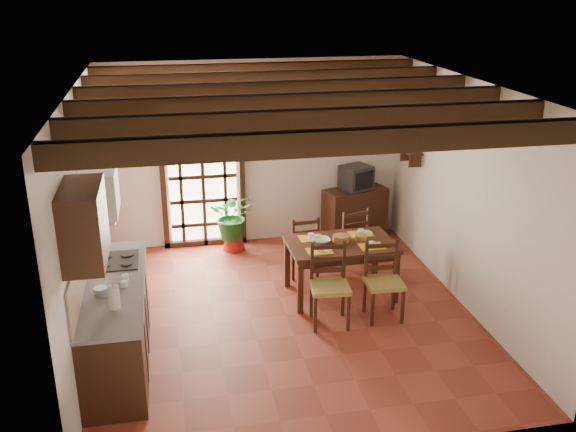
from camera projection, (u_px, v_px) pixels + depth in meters
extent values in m
plane|color=maroon|center=(286.00, 315.00, 7.87)|extent=(5.00, 5.00, 0.00)
cube|color=silver|center=(255.00, 153.00, 9.68)|extent=(4.50, 0.02, 2.80)
cube|color=silver|center=(346.00, 313.00, 5.09)|extent=(4.50, 0.02, 2.80)
cube|color=silver|center=(84.00, 222.00, 6.98)|extent=(0.02, 5.00, 2.80)
cube|color=silver|center=(468.00, 196.00, 7.79)|extent=(0.02, 5.00, 2.80)
cube|color=white|center=(286.00, 86.00, 6.89)|extent=(4.50, 5.00, 0.02)
cube|color=black|center=(337.00, 142.00, 5.00)|extent=(4.50, 0.14, 0.20)
cube|color=black|center=(313.00, 120.00, 5.77)|extent=(4.50, 0.14, 0.20)
cube|color=black|center=(294.00, 103.00, 6.55)|extent=(4.50, 0.14, 0.20)
cube|color=black|center=(279.00, 90.00, 7.32)|extent=(4.50, 0.14, 0.20)
cube|color=black|center=(267.00, 79.00, 8.09)|extent=(4.50, 0.14, 0.20)
cube|color=black|center=(257.00, 70.00, 8.86)|extent=(4.50, 0.14, 0.20)
cube|color=white|center=(202.00, 176.00, 9.63)|extent=(1.01, 0.02, 2.11)
cube|color=black|center=(199.00, 100.00, 9.19)|extent=(1.26, 0.10, 0.08)
cube|color=black|center=(163.00, 179.00, 9.48)|extent=(0.08, 0.10, 2.28)
cube|color=black|center=(242.00, 174.00, 9.69)|extent=(0.08, 0.10, 2.28)
cube|color=black|center=(203.00, 177.00, 9.57)|extent=(1.01, 0.03, 2.02)
cube|color=black|center=(117.00, 324.00, 6.81)|extent=(0.60, 2.20, 0.88)
cube|color=slate|center=(113.00, 285.00, 6.65)|extent=(0.64, 2.25, 0.04)
cube|color=tan|center=(82.00, 267.00, 6.52)|extent=(0.02, 2.20, 0.50)
cube|color=black|center=(84.00, 224.00, 5.66)|extent=(0.35, 0.80, 0.70)
cube|color=white|center=(99.00, 191.00, 6.84)|extent=(0.38, 0.60, 0.50)
cube|color=silver|center=(101.00, 215.00, 6.94)|extent=(0.32, 0.55, 0.04)
cube|color=black|center=(116.00, 261.00, 7.15)|extent=(0.50, 0.55, 0.02)
cylinder|color=white|center=(114.00, 298.00, 6.11)|extent=(0.11, 0.11, 0.24)
cylinder|color=silver|center=(101.00, 292.00, 6.39)|extent=(0.14, 0.14, 0.10)
cube|color=#3B1E13|center=(341.00, 244.00, 8.16)|extent=(1.37, 0.90, 0.05)
cube|color=#3B1E13|center=(341.00, 249.00, 8.18)|extent=(1.23, 0.81, 0.10)
cube|color=#3B1E13|center=(375.00, 254.00, 8.76)|extent=(0.07, 0.07, 0.69)
cube|color=#3B1E13|center=(287.00, 263.00, 8.51)|extent=(0.07, 0.07, 0.69)
cube|color=#3B1E13|center=(396.00, 278.00, 8.07)|extent=(0.07, 0.07, 0.69)
cube|color=#3B1E13|center=(300.00, 288.00, 7.82)|extent=(0.07, 0.07, 0.69)
cube|color=#9F8E44|center=(330.00, 287.00, 7.52)|extent=(0.49, 0.47, 0.05)
cube|color=black|center=(328.00, 261.00, 7.61)|extent=(0.45, 0.08, 0.50)
cube|color=black|center=(329.00, 305.00, 7.61)|extent=(0.47, 0.45, 0.48)
cube|color=#9F8E44|center=(384.00, 283.00, 7.67)|extent=(0.45, 0.43, 0.05)
cube|color=black|center=(381.00, 259.00, 7.75)|extent=(0.43, 0.05, 0.47)
cube|color=black|center=(383.00, 300.00, 7.75)|extent=(0.43, 0.41, 0.46)
cube|color=#9F8E44|center=(302.00, 245.00, 8.83)|extent=(0.44, 0.42, 0.05)
cube|color=black|center=(306.00, 234.00, 8.60)|extent=(0.41, 0.07, 0.45)
cube|color=black|center=(302.00, 259.00, 8.91)|extent=(0.42, 0.40, 0.44)
cube|color=#9F8E44|center=(349.00, 239.00, 8.96)|extent=(0.53, 0.51, 0.05)
cube|color=black|center=(356.00, 227.00, 8.72)|extent=(0.43, 0.14, 0.48)
cube|color=black|center=(348.00, 254.00, 9.04)|extent=(0.50, 0.49, 0.47)
cube|color=gold|center=(319.00, 253.00, 7.90)|extent=(0.31, 0.23, 0.01)
cube|color=gold|center=(371.00, 248.00, 8.02)|extent=(0.31, 0.23, 0.01)
cube|color=gold|center=(311.00, 240.00, 8.29)|extent=(0.31, 0.23, 0.01)
cube|color=gold|center=(361.00, 236.00, 8.41)|extent=(0.31, 0.23, 0.01)
cylinder|color=olive|center=(341.00, 240.00, 8.14)|extent=(0.21, 0.21, 0.09)
imported|color=white|center=(322.00, 240.00, 8.14)|extent=(0.25, 0.25, 0.05)
cube|color=black|center=(355.00, 214.00, 10.05)|extent=(1.05, 0.67, 0.82)
cube|color=black|center=(356.00, 177.00, 9.84)|extent=(0.54, 0.52, 0.36)
cube|color=black|center=(360.00, 181.00, 9.67)|extent=(0.33, 0.15, 0.27)
cube|color=white|center=(351.00, 127.00, 9.81)|extent=(0.25, 0.03, 0.32)
cone|color=maroon|center=(234.00, 243.00, 9.74)|extent=(0.34, 0.34, 0.21)
imported|color=#144C19|center=(233.00, 214.00, 9.58)|extent=(1.95, 1.75, 1.91)
cube|color=black|center=(411.00, 152.00, 9.19)|extent=(0.20, 0.42, 0.03)
cube|color=black|center=(415.00, 161.00, 9.07)|extent=(0.18, 0.03, 0.18)
cube|color=black|center=(406.00, 155.00, 9.38)|extent=(0.18, 0.03, 0.18)
imported|color=#B2BFB2|center=(412.00, 145.00, 9.16)|extent=(0.15, 0.15, 0.15)
sphere|color=gold|center=(413.00, 130.00, 9.08)|extent=(0.14, 0.14, 0.14)
cylinder|color=#144C19|center=(412.00, 141.00, 9.13)|extent=(0.01, 0.01, 0.28)
cube|color=brown|center=(419.00, 117.00, 9.03)|extent=(0.03, 0.32, 0.32)
cube|color=#C3B292|center=(418.00, 117.00, 9.03)|extent=(0.01, 0.26, 0.26)
cylinder|color=black|center=(343.00, 107.00, 7.64)|extent=(0.01, 0.01, 0.70)
cone|color=beige|center=(342.00, 137.00, 7.77)|extent=(0.36, 0.36, 0.14)
sphere|color=#FFD88C|center=(342.00, 143.00, 7.80)|extent=(0.09, 0.09, 0.09)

